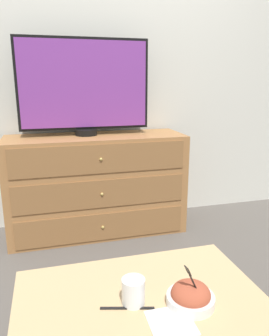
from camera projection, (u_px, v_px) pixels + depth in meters
The scene contains 9 objects.
ground_plane at pixel (109, 216), 3.03m from camera, with size 12.00×12.00×0.00m, color #56514C.
wall_back at pixel (106, 70), 2.71m from camera, with size 12.00×0.05×2.60m.
dresser at pixel (97, 185), 2.64m from camera, with size 1.39×0.48×0.80m.
tv at pixel (84, 86), 2.47m from camera, with size 0.99×0.17×0.72m.
coffee_table at pixel (141, 312), 1.23m from camera, with size 0.93×0.62×0.43m.
takeout_bowl at pixel (191, 296), 1.18m from camera, with size 0.17×0.17×0.18m.
drink_cup at pixel (133, 293), 1.18m from camera, with size 0.09×0.09×0.10m.
napkin at pixel (171, 323), 1.09m from camera, with size 0.15×0.15×0.00m.
knife at pixel (127, 308), 1.16m from camera, with size 0.19×0.06×0.01m.
Camera 1 is at (-0.51, -2.77, 1.21)m, focal length 35.00 mm.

